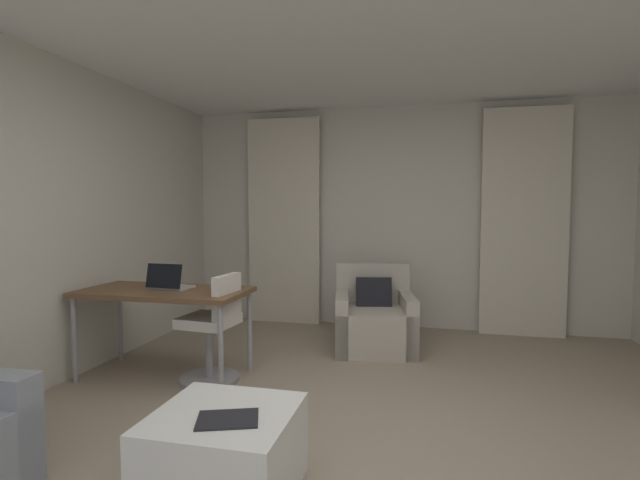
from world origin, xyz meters
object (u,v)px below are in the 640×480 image
at_px(armchair, 374,320).
at_px(coffee_table, 225,454).
at_px(magazine_open, 228,419).
at_px(laptop, 169,283).
at_px(desk, 164,297).
at_px(desk_chair, 213,334).

distance_m(armchair, coffee_table, 2.64).
bearing_deg(armchair, magazine_open, -97.92).
bearing_deg(laptop, armchair, 36.34).
bearing_deg(desk, desk_chair, -3.51).
bearing_deg(desk_chair, laptop, 171.28).
relative_size(desk, desk_chair, 1.56).
relative_size(laptop, coffee_table, 0.50).
bearing_deg(magazine_open, coffee_table, 124.54).
xyz_separation_m(armchair, laptop, (-1.58, -1.16, 0.50)).
relative_size(laptop, magazine_open, 1.01).
bearing_deg(coffee_table, laptop, 128.65).
height_order(desk, laptop, laptop).
bearing_deg(magazine_open, desk, 129.75).
bearing_deg(desk, coffee_table, -49.98).
relative_size(armchair, desk_chair, 1.05).
bearing_deg(desk_chair, armchair, 46.70).
height_order(desk, desk_chair, desk_chair).
height_order(desk_chair, magazine_open, desk_chair).
distance_m(desk_chair, laptop, 0.58).
bearing_deg(laptop, magazine_open, -51.56).
height_order(coffee_table, magazine_open, magazine_open).
bearing_deg(laptop, desk, -125.36).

